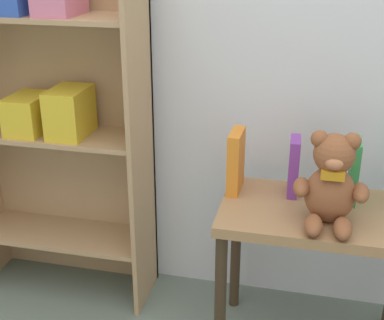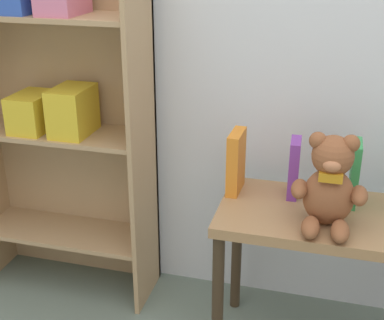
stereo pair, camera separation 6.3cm
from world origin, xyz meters
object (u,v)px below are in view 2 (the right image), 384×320
(book_standing_purple, at_px, (294,168))
(display_table, at_px, (317,236))
(book_standing_orange, at_px, (236,162))
(book_standing_green, at_px, (355,173))
(bookshelf_side, at_px, (59,107))
(teddy_bear, at_px, (330,185))

(book_standing_purple, bearing_deg, display_table, -48.46)
(book_standing_orange, bearing_deg, book_standing_green, 2.74)
(bookshelf_side, distance_m, book_standing_green, 1.14)
(bookshelf_side, height_order, teddy_bear, bookshelf_side)
(book_standing_orange, bearing_deg, bookshelf_side, 174.04)
(bookshelf_side, relative_size, teddy_bear, 4.62)
(book_standing_orange, xyz_separation_m, book_standing_purple, (0.20, 0.02, -0.01))
(book_standing_orange, distance_m, book_standing_purple, 0.20)
(teddy_bear, height_order, book_standing_orange, teddy_bear)
(book_standing_orange, relative_size, book_standing_purple, 1.07)
(display_table, relative_size, book_standing_green, 3.00)
(bookshelf_side, relative_size, book_standing_purple, 6.77)
(teddy_bear, distance_m, book_standing_green, 0.20)
(book_standing_purple, height_order, book_standing_green, book_standing_green)
(display_table, relative_size, book_standing_purple, 3.21)
(book_standing_purple, bearing_deg, book_standing_green, -4.85)
(teddy_bear, xyz_separation_m, book_standing_purple, (-0.12, 0.18, -0.03))
(display_table, bearing_deg, book_standing_green, 43.59)
(bookshelf_side, height_order, book_standing_purple, bookshelf_side)
(bookshelf_side, bearing_deg, teddy_bear, -14.20)
(display_table, relative_size, teddy_bear, 2.19)
(display_table, height_order, book_standing_purple, book_standing_purple)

